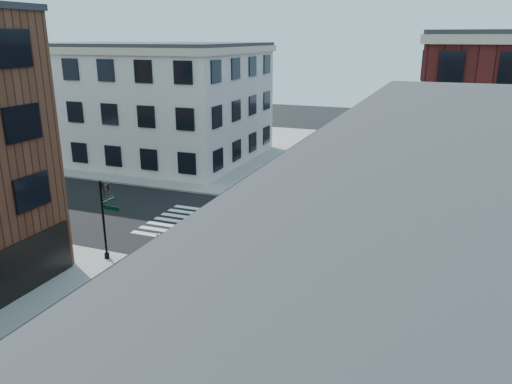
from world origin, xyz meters
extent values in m
plane|color=black|center=(0.00, 0.00, 0.00)|extent=(120.00, 120.00, 0.00)
cube|color=gray|center=(-21.00, 21.00, 0.07)|extent=(30.00, 30.00, 0.15)
cube|color=beige|center=(-19.00, 16.00, 5.50)|extent=(22.00, 16.00, 11.00)
cylinder|color=black|center=(7.50, 10.00, 0.89)|extent=(0.18, 0.18, 1.47)
cylinder|color=black|center=(7.50, 10.00, 1.62)|extent=(0.12, 0.12, 1.47)
sphere|color=black|center=(7.50, 10.00, 3.30)|extent=(2.69, 2.69, 2.69)
sphere|color=black|center=(7.75, 9.90, 2.75)|extent=(1.85, 1.85, 1.85)
cylinder|color=black|center=(7.50, 16.00, 0.81)|extent=(0.18, 0.18, 1.33)
cylinder|color=black|center=(7.50, 16.00, 1.48)|extent=(0.12, 0.12, 1.33)
sphere|color=black|center=(7.50, 16.00, 3.00)|extent=(2.43, 2.43, 2.43)
sphere|color=black|center=(7.75, 15.90, 2.51)|extent=(1.67, 1.67, 1.67)
cylinder|color=black|center=(-6.80, -6.80, 2.30)|extent=(0.12, 0.12, 4.60)
cylinder|color=black|center=(-6.80, -6.80, 0.30)|extent=(0.28, 0.28, 0.30)
cube|color=#053819|center=(-6.25, -6.80, 3.15)|extent=(1.10, 0.03, 0.22)
cube|color=#053819|center=(-6.80, -6.25, 3.40)|extent=(0.03, 1.10, 0.22)
imported|color=black|center=(-6.45, -6.70, 3.90)|extent=(0.22, 0.18, 1.10)
imported|color=black|center=(-6.90, -6.45, 3.90)|extent=(0.18, 0.22, 1.10)
cube|color=white|center=(12.14, -3.28, 2.16)|extent=(6.18, 3.12, 3.19)
cube|color=#9B170E|center=(12.02, -4.58, 2.16)|extent=(2.26, 0.25, 0.72)
cube|color=#9B170E|center=(12.27, -1.98, 2.16)|extent=(2.26, 0.25, 0.72)
cube|color=silver|center=(8.25, -2.92, 1.60)|extent=(2.28, 2.65, 2.06)
cube|color=black|center=(7.27, -2.83, 1.96)|extent=(0.28, 1.96, 0.93)
cube|color=black|center=(10.91, -3.17, 0.51)|extent=(8.30, 1.79, 0.26)
cylinder|color=black|center=(8.15, -4.00, 0.51)|extent=(1.06, 0.45, 1.03)
cylinder|color=black|center=(8.35, -1.84, 0.51)|extent=(1.06, 0.45, 1.03)
cylinder|color=black|center=(11.84, -4.34, 0.51)|extent=(1.06, 0.45, 1.03)
cylinder|color=black|center=(12.04, -2.19, 0.51)|extent=(1.06, 0.45, 1.03)
cube|color=red|center=(-5.70, -3.35, 0.02)|extent=(0.35, 0.35, 0.04)
cone|color=red|center=(-5.70, -3.35, 0.31)|extent=(0.33, 0.33, 0.62)
cylinder|color=white|center=(-5.70, -3.35, 0.40)|extent=(0.24, 0.24, 0.07)
camera|label=1|loc=(10.03, -27.33, 11.87)|focal=35.00mm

